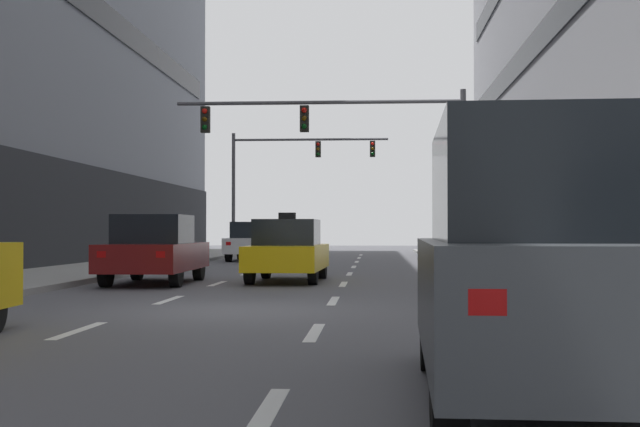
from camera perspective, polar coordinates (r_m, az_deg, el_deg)
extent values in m
plane|color=#515156|center=(14.43, -5.84, -6.48)|extent=(120.00, 120.00, 0.00)
cube|color=gray|center=(14.86, 20.69, -5.98)|extent=(3.86, 80.00, 0.14)
cube|color=silver|center=(11.93, -15.90, -7.55)|extent=(0.16, 2.00, 0.01)
cube|color=silver|center=(16.70, -10.09, -5.72)|extent=(0.16, 2.00, 0.01)
cube|color=silver|center=(21.58, -6.90, -4.69)|extent=(0.16, 2.00, 0.01)
cube|color=silver|center=(26.50, -4.90, -4.03)|extent=(0.16, 2.00, 0.01)
cube|color=silver|center=(31.45, -3.53, -3.57)|extent=(0.16, 2.00, 0.01)
cube|color=silver|center=(36.41, -2.53, -3.24)|extent=(0.16, 2.00, 0.01)
cube|color=silver|center=(41.38, -1.77, -2.99)|extent=(0.16, 2.00, 0.01)
cube|color=silver|center=(46.36, -1.18, -2.79)|extent=(0.16, 2.00, 0.01)
cube|color=silver|center=(6.36, -3.68, -13.31)|extent=(0.16, 2.00, 0.01)
cube|color=silver|center=(11.28, -0.36, -7.97)|extent=(0.16, 2.00, 0.01)
cube|color=silver|center=(16.24, 0.91, -5.87)|extent=(0.16, 2.00, 0.01)
cube|color=silver|center=(21.22, 1.58, -4.75)|extent=(0.16, 2.00, 0.01)
cube|color=silver|center=(26.21, 2.00, -4.06)|extent=(0.16, 2.00, 0.01)
cube|color=silver|center=(31.21, 2.28, -3.59)|extent=(0.16, 2.00, 0.01)
cube|color=silver|center=(36.20, 2.48, -3.25)|extent=(0.16, 2.00, 0.01)
cube|color=silver|center=(41.20, 2.64, -2.99)|extent=(0.16, 2.00, 0.01)
cube|color=silver|center=(46.19, 2.76, -2.79)|extent=(0.16, 2.00, 0.01)
cylinder|color=black|center=(23.78, -3.64, -3.59)|extent=(0.23, 0.66, 0.65)
cylinder|color=black|center=(23.59, 0.16, -3.61)|extent=(0.23, 0.66, 0.65)
cylinder|color=black|center=(21.15, -4.74, -3.89)|extent=(0.23, 0.66, 0.65)
cylinder|color=black|center=(20.94, -0.47, -3.92)|extent=(0.23, 0.66, 0.65)
cube|color=yellow|center=(22.34, -2.16, -2.94)|extent=(1.92, 4.38, 0.63)
cube|color=black|center=(22.13, -2.22, -1.27)|extent=(1.62, 1.91, 0.67)
cube|color=white|center=(24.53, -3.00, -2.52)|extent=(0.20, 0.08, 0.14)
cube|color=red|center=(20.33, -4.69, -2.80)|extent=(0.20, 0.08, 0.14)
cube|color=white|center=(24.38, -0.04, -2.53)|extent=(0.20, 0.08, 0.14)
cube|color=red|center=(20.15, -1.13, -2.82)|extent=(0.20, 0.08, 0.14)
cube|color=black|center=(22.14, -2.22, -0.17)|extent=(0.44, 0.21, 0.18)
cylinder|color=black|center=(39.27, -5.36, -2.59)|extent=(0.24, 0.69, 0.68)
cylinder|color=black|center=(39.00, -2.97, -2.60)|extent=(0.24, 0.69, 0.68)
cylinder|color=black|center=(36.52, -6.15, -2.70)|extent=(0.24, 0.69, 0.68)
cylinder|color=black|center=(36.24, -3.58, -2.71)|extent=(0.24, 0.69, 0.68)
cube|color=white|center=(37.74, -4.51, -2.15)|extent=(2.00, 4.59, 0.66)
cube|color=black|center=(37.53, -4.56, -1.11)|extent=(1.70, 2.00, 0.70)
cube|color=white|center=(40.06, -4.92, -1.92)|extent=(0.21, 0.09, 0.14)
cube|color=red|center=(35.66, -6.15, -2.02)|extent=(0.21, 0.09, 0.14)
cube|color=white|center=(39.85, -3.03, -1.93)|extent=(0.21, 0.09, 0.14)
cube|color=red|center=(35.43, -4.04, -2.03)|extent=(0.21, 0.09, 0.14)
cylinder|color=black|center=(23.47, -12.17, -3.55)|extent=(0.24, 0.70, 0.69)
cylinder|color=black|center=(23.10, -8.13, -3.60)|extent=(0.24, 0.70, 0.69)
cylinder|color=black|center=(20.74, -14.18, -3.86)|extent=(0.24, 0.70, 0.69)
cylinder|color=black|center=(20.32, -9.63, -3.93)|extent=(0.24, 0.70, 0.69)
cube|color=maroon|center=(21.88, -10.99, -2.85)|extent=(2.02, 4.66, 0.67)
cube|color=black|center=(21.66, -11.11, -1.03)|extent=(1.72, 2.03, 0.71)
cube|color=white|center=(24.24, -11.28, -2.40)|extent=(0.21, 0.09, 0.15)
cube|color=red|center=(19.86, -14.43, -2.67)|extent=(0.21, 0.09, 0.15)
cube|color=white|center=(23.95, -8.13, -2.43)|extent=(0.21, 0.09, 0.15)
cube|color=red|center=(19.51, -10.63, -2.72)|extent=(0.21, 0.09, 0.15)
cube|color=white|center=(12.57, -20.48, -3.09)|extent=(0.19, 0.08, 0.13)
cylinder|color=black|center=(8.32, 7.55, -8.08)|extent=(0.25, 0.68, 0.68)
cylinder|color=black|center=(8.53, 18.73, -7.86)|extent=(0.25, 0.68, 0.68)
cylinder|color=black|center=(5.58, 8.62, -11.53)|extent=(0.25, 0.68, 0.68)
cube|color=#474C51|center=(6.98, 14.74, -5.59)|extent=(2.02, 4.57, 0.92)
cube|color=black|center=(6.97, 14.71, 2.00)|extent=(1.72, 2.71, 0.92)
cube|color=white|center=(9.10, 8.35, -3.54)|extent=(0.21, 0.09, 0.14)
cube|color=red|center=(4.69, 11.12, -5.83)|extent=(0.21, 0.09, 0.14)
cube|color=white|center=(9.26, 16.56, -3.47)|extent=(0.21, 0.09, 0.14)
cylinder|color=#4C4C51|center=(27.22, 9.60, 2.32)|extent=(0.18, 0.18, 5.67)
cylinder|color=#4C4C51|center=(27.40, -0.09, 7.46)|extent=(9.17, 0.12, 0.12)
cube|color=black|center=(27.36, -1.05, 6.37)|extent=(0.28, 0.24, 0.84)
sphere|color=red|center=(27.26, -1.08, 6.95)|extent=(0.17, 0.17, 0.17)
sphere|color=#523505|center=(27.22, -1.08, 6.41)|extent=(0.17, 0.17, 0.17)
sphere|color=#073E10|center=(27.19, -1.08, 5.87)|extent=(0.17, 0.17, 0.17)
cube|color=black|center=(27.81, -7.70, 6.26)|extent=(0.28, 0.24, 0.84)
sphere|color=red|center=(27.71, -7.75, 6.83)|extent=(0.17, 0.17, 0.17)
sphere|color=#523505|center=(27.68, -7.75, 6.30)|extent=(0.17, 0.17, 0.17)
sphere|color=#073E10|center=(27.64, -7.76, 5.76)|extent=(0.17, 0.17, 0.17)
cylinder|color=#4C4C51|center=(45.44, -5.82, 1.38)|extent=(0.18, 0.18, 6.38)
cylinder|color=#4C4C51|center=(45.15, -0.65, 4.98)|extent=(8.22, 0.12, 0.12)
cube|color=black|center=(45.07, -0.12, 4.33)|extent=(0.28, 0.24, 0.84)
sphere|color=red|center=(44.96, -0.14, 4.68)|extent=(0.17, 0.17, 0.17)
sphere|color=#523505|center=(44.93, -0.14, 4.35)|extent=(0.17, 0.17, 0.17)
sphere|color=#073E10|center=(44.91, -0.14, 4.02)|extent=(0.17, 0.17, 0.17)
cube|color=black|center=(44.97, 3.55, 4.35)|extent=(0.28, 0.24, 0.84)
sphere|color=red|center=(44.86, 3.55, 4.69)|extent=(0.17, 0.17, 0.17)
sphere|color=#523505|center=(44.83, 3.55, 4.36)|extent=(0.17, 0.17, 0.17)
sphere|color=#073E10|center=(44.81, 3.55, 4.03)|extent=(0.17, 0.17, 0.17)
cylinder|color=#4C3823|center=(34.28, 10.31, 0.18)|extent=(0.20, 0.20, 3.96)
cylinder|color=#42301E|center=(34.18, 9.37, 2.27)|extent=(0.26, 1.20, 0.77)
cylinder|color=#42301E|center=(34.06, 11.27, 3.41)|extent=(0.85, 1.16, 1.75)
cylinder|color=#42301E|center=(34.65, 11.27, 2.55)|extent=(0.56, 1.30, 1.24)
cylinder|color=#42301E|center=(34.20, 11.01, 2.63)|extent=(0.48, 0.88, 0.88)
cylinder|color=#4C3823|center=(31.19, 10.97, 0.41)|extent=(0.28, 0.28, 4.06)
cylinder|color=#42301E|center=(31.91, 11.16, 3.15)|extent=(1.32, 0.47, 1.58)
cylinder|color=#42301E|center=(30.72, 10.53, 4.05)|extent=(1.16, 0.67, 0.99)
cylinder|color=#42301E|center=(31.68, 10.85, 3.23)|extent=(0.89, 0.09, 0.95)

